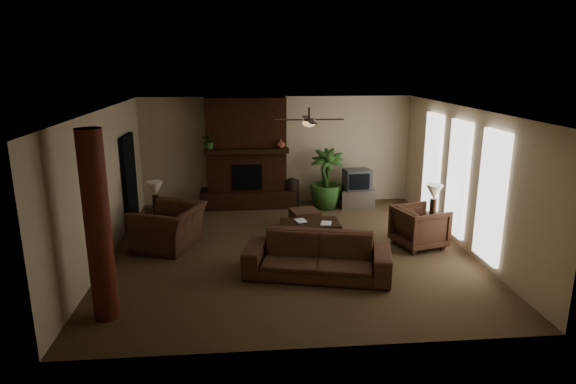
{
  "coord_description": "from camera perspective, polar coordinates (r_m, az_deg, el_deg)",
  "views": [
    {
      "loc": [
        -0.88,
        -9.2,
        3.67
      ],
      "look_at": [
        0.0,
        0.4,
        1.1
      ],
      "focal_mm": 30.74,
      "sensor_mm": 36.0,
      "label": 1
    }
  ],
  "objects": [
    {
      "name": "lamp_right",
      "position": [
        10.63,
        16.55,
        -0.25
      ],
      "size": [
        0.37,
        0.37,
        0.65
      ],
      "color": "#2F1F15",
      "rests_on": "side_table_right"
    },
    {
      "name": "room_shell",
      "position": [
        9.51,
        0.22,
        1.13
      ],
      "size": [
        7.0,
        7.0,
        7.0
      ],
      "color": "brown",
      "rests_on": "ground"
    },
    {
      "name": "mantel_vase",
      "position": [
        12.36,
        -0.83,
        5.62
      ],
      "size": [
        0.26,
        0.27,
        0.22
      ],
      "primitive_type": "imported",
      "rotation": [
        0.0,
        0.0,
        0.18
      ],
      "color": "brown",
      "rests_on": "fireplace"
    },
    {
      "name": "coffee_table",
      "position": [
        10.29,
        2.6,
        -3.78
      ],
      "size": [
        1.2,
        0.7,
        0.43
      ],
      "color": "black",
      "rests_on": "ground"
    },
    {
      "name": "ottoman",
      "position": [
        11.23,
        1.95,
        -3.07
      ],
      "size": [
        0.7,
        0.7,
        0.4
      ],
      "primitive_type": "cube",
      "rotation": [
        0.0,
        0.0,
        0.19
      ],
      "color": "#4D3021",
      "rests_on": "ground"
    },
    {
      "name": "book_a",
      "position": [
        10.2,
        0.92,
        -2.73
      ],
      "size": [
        0.22,
        0.08,
        0.29
      ],
      "primitive_type": "imported",
      "rotation": [
        0.0,
        0.0,
        0.24
      ],
      "color": "#999999",
      "rests_on": "coffee_table"
    },
    {
      "name": "side_table_left",
      "position": [
        11.07,
        -14.76,
        -3.44
      ],
      "size": [
        0.6,
        0.6,
        0.55
      ],
      "primitive_type": "cube",
      "rotation": [
        0.0,
        0.0,
        0.23
      ],
      "color": "black",
      "rests_on": "ground"
    },
    {
      "name": "tv_stand",
      "position": [
        12.8,
        7.96,
        -0.71
      ],
      "size": [
        0.86,
        0.52,
        0.5
      ],
      "primitive_type": "cube",
      "rotation": [
        0.0,
        0.0,
        -0.02
      ],
      "color": "#ACACAE",
      "rests_on": "ground"
    },
    {
      "name": "sofa",
      "position": [
        8.66,
        3.43,
        -6.61
      ],
      "size": [
        2.63,
        1.31,
        0.99
      ],
      "primitive_type": "imported",
      "rotation": [
        0.0,
        0.0,
        -0.24
      ],
      "color": "#4D3021",
      "rests_on": "ground"
    },
    {
      "name": "tv",
      "position": [
        12.61,
        8.0,
        1.44
      ],
      "size": [
        0.69,
        0.58,
        0.52
      ],
      "color": "#3D3D40",
      "rests_on": "tv_stand"
    },
    {
      "name": "floor_plant",
      "position": [
        12.66,
        4.43,
        0.03
      ],
      "size": [
        1.01,
        1.6,
        0.85
      ],
      "primitive_type": "imported",
      "rotation": [
        0.0,
        0.0,
        -0.11
      ],
      "color": "#305A24",
      "rests_on": "ground"
    },
    {
      "name": "floor_vase",
      "position": [
        12.73,
        0.5,
        0.19
      ],
      "size": [
        0.34,
        0.34,
        0.77
      ],
      "color": "black",
      "rests_on": "ground"
    },
    {
      "name": "armchair_left",
      "position": [
        10.19,
        -13.62,
        -3.17
      ],
      "size": [
        1.25,
        1.53,
        1.15
      ],
      "primitive_type": "imported",
      "rotation": [
        0.0,
        0.0,
        -1.92
      ],
      "color": "#4D3021",
      "rests_on": "ground"
    },
    {
      "name": "fireplace",
      "position": [
        12.67,
        -4.78,
        3.43
      ],
      "size": [
        2.4,
        0.7,
        2.8
      ],
      "color": "#412011",
      "rests_on": "ground"
    },
    {
      "name": "side_table_right",
      "position": [
        10.84,
        16.37,
        -3.95
      ],
      "size": [
        0.64,
        0.64,
        0.55
      ],
      "primitive_type": "cube",
      "rotation": [
        0.0,
        0.0,
        -0.34
      ],
      "color": "black",
      "rests_on": "ground"
    },
    {
      "name": "book_b",
      "position": [
        10.13,
        3.84,
        -2.89
      ],
      "size": [
        0.21,
        0.08,
        0.29
      ],
      "primitive_type": "imported",
      "rotation": [
        0.0,
        0.0,
        -0.28
      ],
      "color": "#999999",
      "rests_on": "coffee_table"
    },
    {
      "name": "mantel_plant",
      "position": [
        12.35,
        -9.06,
        5.68
      ],
      "size": [
        0.49,
        0.52,
        0.33
      ],
      "primitive_type": "imported",
      "rotation": [
        0.0,
        0.0,
        -0.31
      ],
      "color": "#305A24",
      "rests_on": "fireplace"
    },
    {
      "name": "armchair_right",
      "position": [
        10.33,
        14.99,
        -3.71
      ],
      "size": [
        1.05,
        1.09,
        0.92
      ],
      "primitive_type": "imported",
      "rotation": [
        0.0,
        0.0,
        1.86
      ],
      "color": "#4D3021",
      "rests_on": "ground"
    },
    {
      "name": "ceiling_fan",
      "position": [
        9.65,
        2.44,
        8.13
      ],
      "size": [
        1.35,
        1.35,
        0.37
      ],
      "color": "#2F1F15",
      "rests_on": "ceiling"
    },
    {
      "name": "windows",
      "position": [
        10.6,
        19.02,
        1.47
      ],
      "size": [
        0.08,
        3.65,
        2.35
      ],
      "color": "white",
      "rests_on": "ground"
    },
    {
      "name": "lamp_left",
      "position": [
        10.84,
        -15.12,
        0.14
      ],
      "size": [
        0.4,
        0.4,
        0.65
      ],
      "color": "#2F1F15",
      "rests_on": "side_table_left"
    },
    {
      "name": "doorway",
      "position": [
        11.59,
        -17.86,
        1.14
      ],
      "size": [
        0.1,
        1.0,
        2.1
      ],
      "primitive_type": "cube",
      "color": "black",
      "rests_on": "ground"
    },
    {
      "name": "log_column",
      "position": [
        7.46,
        -21.12,
        -3.82
      ],
      "size": [
        0.36,
        0.36,
        2.8
      ],
      "primitive_type": "cylinder",
      "color": "maroon",
      "rests_on": "ground"
    }
  ]
}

